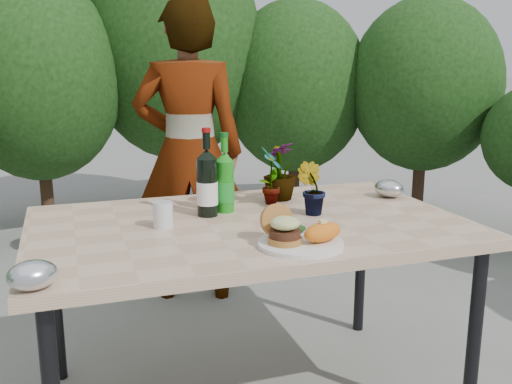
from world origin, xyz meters
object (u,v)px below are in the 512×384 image
object	(u,v)px
patio_table	(249,236)
dinner_plate	(301,244)
wine_bottle	(207,184)
person	(189,153)

from	to	relation	value
patio_table	dinner_plate	distance (m)	0.35
patio_table	wine_bottle	world-z (taller)	wine_bottle
patio_table	person	distance (m)	1.14
patio_table	wine_bottle	size ratio (longest dim) A/B	4.69
wine_bottle	dinner_plate	bearing A→B (deg)	-75.10
patio_table	person	world-z (taller)	person
patio_table	wine_bottle	bearing A→B (deg)	134.12
patio_table	dinner_plate	world-z (taller)	dinner_plate
dinner_plate	person	xyz separation A→B (m)	(-0.05, 1.47, 0.08)
dinner_plate	patio_table	bearing A→B (deg)	101.48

